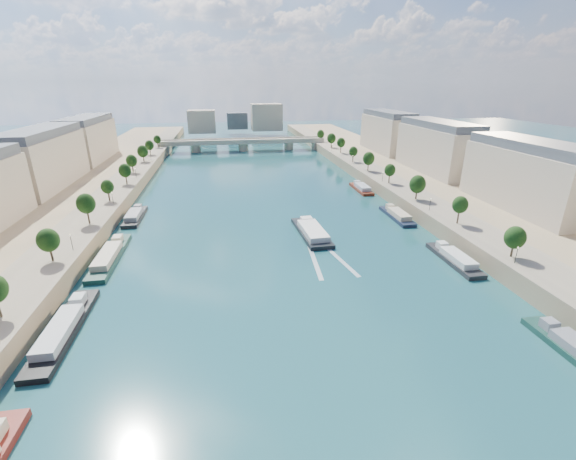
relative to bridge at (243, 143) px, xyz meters
name	(u,v)px	position (x,y,z in m)	size (l,w,h in m)	color
ground	(267,219)	(0.00, -143.92, -5.08)	(700.00, 700.00, 0.00)	#0E393D
quay_left	(43,224)	(-72.00, -143.92, -2.58)	(44.00, 520.00, 5.00)	#9E8460
quay_right	(456,202)	(72.00, -143.92, -2.58)	(44.00, 520.00, 5.00)	#9E8460
pave_left	(91,214)	(-57.00, -143.92, -0.03)	(14.00, 520.00, 0.10)	gray
pave_right	(420,197)	(57.00, -143.92, -0.03)	(14.00, 520.00, 0.10)	gray
trees_left	(96,196)	(-55.00, -141.92, 5.39)	(4.80, 268.80, 8.26)	#382B1E
trees_right	(405,177)	(55.00, -133.92, 5.39)	(4.80, 268.80, 8.26)	#382B1E
lamps_left	(95,215)	(-52.50, -153.92, 2.70)	(0.36, 200.36, 4.28)	black
lamps_right	(403,187)	(52.50, -138.92, 2.70)	(0.36, 200.36, 4.28)	black
buildings_left	(6,174)	(-85.00, -131.92, 11.37)	(16.00, 226.00, 23.20)	#BAAB8F
buildings_right	(475,158)	(85.00, -131.92, 11.37)	(16.00, 226.00, 23.20)	#BAAB8F
skyline	(241,119)	(3.19, 75.60, 9.57)	(79.00, 42.00, 22.00)	#BAAB8F
bridge	(243,143)	(0.00, 0.00, 0.00)	(112.00, 12.00, 8.15)	#C1B79E
tour_barge	(312,232)	(12.30, -161.03, -4.16)	(8.55, 25.84, 3.62)	black
wake	(325,257)	(12.30, -177.69, -5.06)	(10.75, 26.02, 0.04)	silver
moored_barges_left	(91,286)	(-45.50, -185.98, -4.24)	(5.00, 120.01, 3.60)	maroon
moored_barges_right	(460,263)	(45.50, -188.91, -4.24)	(5.00, 162.02, 3.60)	black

